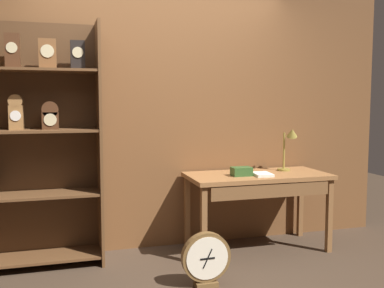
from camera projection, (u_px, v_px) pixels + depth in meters
back_wood_panel at (161, 116)px, 4.34m from camera, size 4.80×0.05×2.60m
bookshelf at (31, 141)px, 3.80m from camera, size 1.13×0.38×2.13m
workbench at (258, 183)px, 4.26m from camera, size 1.36×0.64×0.75m
desk_lamp at (289, 143)px, 4.42m from camera, size 0.20×0.19×0.45m
toolbox_small at (241, 171)px, 4.15m from camera, size 0.18×0.12×0.08m
open_repair_manual at (262, 174)px, 4.16m from camera, size 0.18×0.23×0.02m
round_clock_large at (206, 259)px, 3.44m from camera, size 0.39×0.11×0.43m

